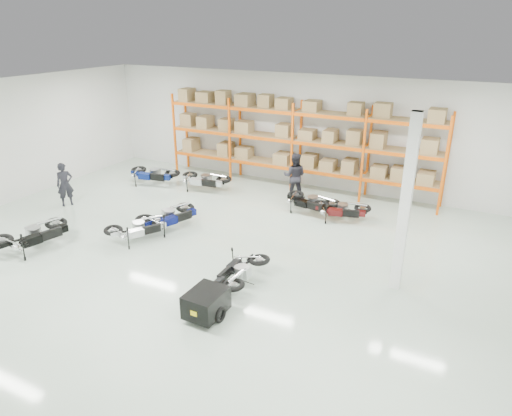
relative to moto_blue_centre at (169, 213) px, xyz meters
The scene contains 14 objects.
room 2.85m from the moto_blue_centre, 21.08° to the right, with size 18.00×18.00×18.00m.
pallet_rack 6.25m from the moto_blue_centre, 69.19° to the left, with size 11.28×0.98×3.62m.
structural_column 7.54m from the moto_blue_centre, ahead, with size 0.25×0.25×4.50m, color white.
moto_blue_centre is the anchor object (origin of this frame).
moto_silver_left 1.19m from the moto_blue_centre, 106.33° to the right, with size 0.76×1.71×1.04m, color #B5B6BC, non-canonical shape.
moto_black_far_left 4.05m from the moto_blue_centre, 132.16° to the right, with size 0.87×1.96×1.20m, color black, non-canonical shape.
moto_touring_right 4.25m from the moto_blue_centre, 28.49° to the right, with size 0.75×1.70×1.04m, color black, non-canonical shape.
trailer 5.21m from the moto_blue_centre, 44.15° to the right, with size 0.85×1.62×0.67m.
moto_back_a 4.69m from the moto_blue_centre, 135.21° to the left, with size 0.85×1.91×1.17m, color navy, non-canonical shape.
moto_back_b 3.82m from the moto_blue_centre, 105.60° to the left, with size 0.82×1.85×1.13m, color silver, non-canonical shape.
moto_back_c 4.95m from the moto_blue_centre, 42.61° to the left, with size 0.80×1.80×1.10m, color black, non-canonical shape.
moto_back_d 5.79m from the moto_blue_centre, 33.50° to the left, with size 0.76×1.70×1.04m, color #460E0F, non-canonical shape.
person_left 4.68m from the moto_blue_centre, behind, with size 0.59×0.39×1.61m, color black.
person_back 5.14m from the moto_blue_centre, 59.70° to the left, with size 0.88×0.68×1.80m, color black.
Camera 1 is at (6.56, -10.14, 6.30)m, focal length 32.00 mm.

